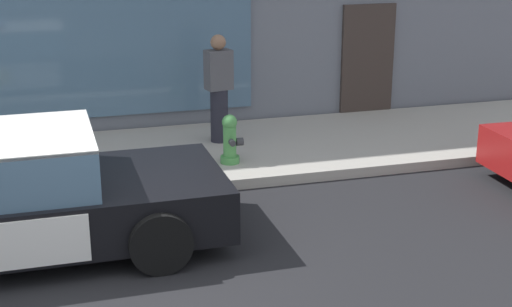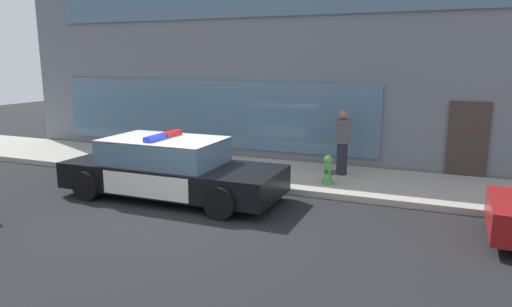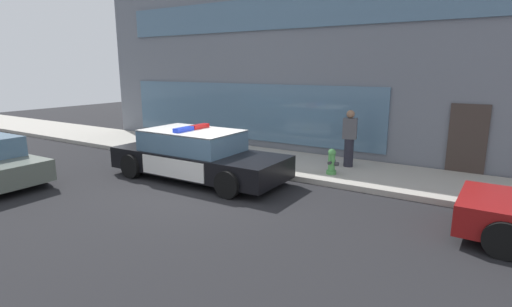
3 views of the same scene
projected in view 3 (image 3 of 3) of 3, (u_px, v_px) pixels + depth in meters
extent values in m
plane|color=black|center=(210.00, 191.00, 9.98)|extent=(48.00, 48.00, 0.00)
cube|color=#A39E93|center=(277.00, 162.00, 12.82)|extent=(48.00, 2.96, 0.15)
cube|color=slate|center=(342.00, 60.00, 17.21)|extent=(18.37, 9.07, 6.85)
cube|color=slate|center=(242.00, 111.00, 15.02)|extent=(11.02, 0.08, 2.10)
cube|color=#382D28|center=(467.00, 141.00, 11.07)|extent=(1.00, 0.08, 2.10)
cube|color=slate|center=(295.00, 11.00, 13.12)|extent=(15.43, 0.08, 1.10)
cube|color=black|center=(199.00, 161.00, 11.03)|extent=(5.14, 1.92, 0.60)
cube|color=silver|center=(247.00, 163.00, 10.14)|extent=(1.76, 1.86, 0.05)
cube|color=silver|center=(153.00, 149.00, 11.92)|extent=(1.45, 1.86, 0.05)
cube|color=silver|center=(216.00, 155.00, 11.87)|extent=(2.15, 0.04, 0.51)
cube|color=silver|center=(172.00, 168.00, 10.29)|extent=(2.15, 0.04, 0.51)
cube|color=yellow|center=(217.00, 155.00, 11.88)|extent=(0.22, 0.01, 0.26)
cube|color=slate|center=(192.00, 141.00, 11.01)|extent=(2.68, 1.71, 0.60)
cube|color=silver|center=(192.00, 131.00, 10.95)|extent=(2.68, 1.71, 0.04)
cube|color=red|center=(200.00, 126.00, 11.21)|extent=(0.20, 0.64, 0.11)
cube|color=blue|center=(183.00, 129.00, 10.65)|extent=(0.20, 0.64, 0.11)
cylinder|color=black|center=(267.00, 168.00, 10.96)|extent=(0.68, 0.22, 0.68)
cylinder|color=black|center=(228.00, 184.00, 9.40)|extent=(0.68, 0.22, 0.68)
cylinder|color=black|center=(177.00, 154.00, 12.72)|extent=(0.68, 0.22, 0.68)
cylinder|color=black|center=(131.00, 166.00, 11.16)|extent=(0.68, 0.22, 0.68)
cylinder|color=#4C994C|center=(331.00, 172.00, 11.05)|extent=(0.28, 0.28, 0.10)
cylinder|color=#4C994C|center=(332.00, 163.00, 10.99)|extent=(0.19, 0.19, 0.45)
sphere|color=#4C994C|center=(332.00, 153.00, 10.93)|extent=(0.22, 0.22, 0.22)
cylinder|color=#333338|center=(332.00, 150.00, 10.91)|extent=(0.06, 0.06, 0.05)
cylinder|color=#333338|center=(330.00, 163.00, 10.87)|extent=(0.09, 0.10, 0.09)
cylinder|color=#333338|center=(334.00, 161.00, 11.11)|extent=(0.09, 0.10, 0.09)
cylinder|color=#333338|center=(337.00, 164.00, 10.92)|extent=(0.10, 0.12, 0.12)
cylinder|color=black|center=(506.00, 207.00, 7.94)|extent=(0.64, 0.21, 0.64)
cylinder|color=black|center=(503.00, 240.00, 6.41)|extent=(0.64, 0.21, 0.64)
cylinder|color=black|center=(40.00, 172.00, 10.62)|extent=(0.64, 0.21, 0.64)
cylinder|color=#23232D|center=(349.00, 153.00, 11.82)|extent=(0.28, 0.28, 0.85)
cube|color=#4C4C51|center=(350.00, 129.00, 11.66)|extent=(0.45, 0.34, 0.62)
sphere|color=#8C664C|center=(351.00, 114.00, 11.57)|extent=(0.24, 0.24, 0.24)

